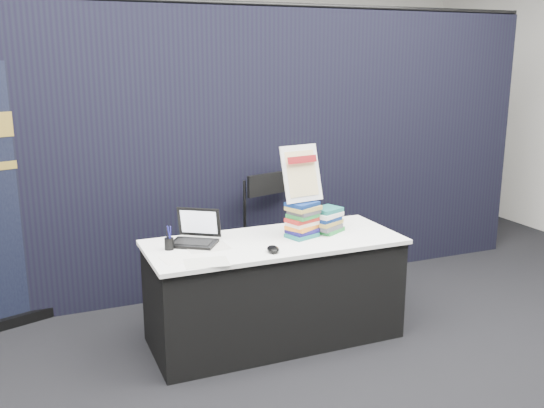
{
  "coord_description": "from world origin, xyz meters",
  "views": [
    {
      "loc": [
        -1.59,
        -3.2,
        2.02
      ],
      "look_at": [
        -0.02,
        0.55,
        1.01
      ],
      "focal_mm": 40.0,
      "sensor_mm": 36.0,
      "label": 1
    }
  ],
  "objects_px": {
    "book_stack_short": "(327,220)",
    "stacking_chair": "(278,232)",
    "info_sign": "(302,174)",
    "book_stack_tall": "(303,219)",
    "laptop": "(192,235)",
    "display_table": "(274,290)"
  },
  "relations": [
    {
      "from": "book_stack_short",
      "to": "stacking_chair",
      "type": "distance_m",
      "value": 0.69
    },
    {
      "from": "info_sign",
      "to": "stacking_chair",
      "type": "height_order",
      "value": "info_sign"
    },
    {
      "from": "book_stack_tall",
      "to": "book_stack_short",
      "type": "height_order",
      "value": "book_stack_tall"
    },
    {
      "from": "laptop",
      "to": "book_stack_tall",
      "type": "relative_size",
      "value": 1.55
    },
    {
      "from": "display_table",
      "to": "book_stack_short",
      "type": "height_order",
      "value": "book_stack_short"
    },
    {
      "from": "info_sign",
      "to": "book_stack_short",
      "type": "bearing_deg",
      "value": -7.53
    },
    {
      "from": "laptop",
      "to": "book_stack_tall",
      "type": "bearing_deg",
      "value": 23.28
    },
    {
      "from": "laptop",
      "to": "book_stack_short",
      "type": "bearing_deg",
      "value": 27.65
    },
    {
      "from": "laptop",
      "to": "info_sign",
      "type": "relative_size",
      "value": 0.95
    },
    {
      "from": "display_table",
      "to": "book_stack_tall",
      "type": "distance_m",
      "value": 0.55
    },
    {
      "from": "book_stack_tall",
      "to": "info_sign",
      "type": "height_order",
      "value": "info_sign"
    },
    {
      "from": "book_stack_tall",
      "to": "book_stack_short",
      "type": "xyz_separation_m",
      "value": [
        0.21,
        0.04,
        -0.04
      ]
    },
    {
      "from": "display_table",
      "to": "book_stack_tall",
      "type": "bearing_deg",
      "value": 0.19
    },
    {
      "from": "book_stack_tall",
      "to": "stacking_chair",
      "type": "relative_size",
      "value": 0.24
    },
    {
      "from": "book_stack_short",
      "to": "book_stack_tall",
      "type": "bearing_deg",
      "value": -170.39
    },
    {
      "from": "book_stack_tall",
      "to": "book_stack_short",
      "type": "bearing_deg",
      "value": 9.61
    },
    {
      "from": "book_stack_tall",
      "to": "info_sign",
      "type": "bearing_deg",
      "value": 90.0
    },
    {
      "from": "book_stack_tall",
      "to": "stacking_chair",
      "type": "distance_m",
      "value": 0.74
    },
    {
      "from": "book_stack_short",
      "to": "laptop",
      "type": "bearing_deg",
      "value": 173.45
    },
    {
      "from": "book_stack_short",
      "to": "info_sign",
      "type": "relative_size",
      "value": 0.63
    },
    {
      "from": "display_table",
      "to": "book_stack_tall",
      "type": "xyz_separation_m",
      "value": [
        0.22,
        0.0,
        0.5
      ]
    },
    {
      "from": "display_table",
      "to": "info_sign",
      "type": "height_order",
      "value": "info_sign"
    }
  ]
}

